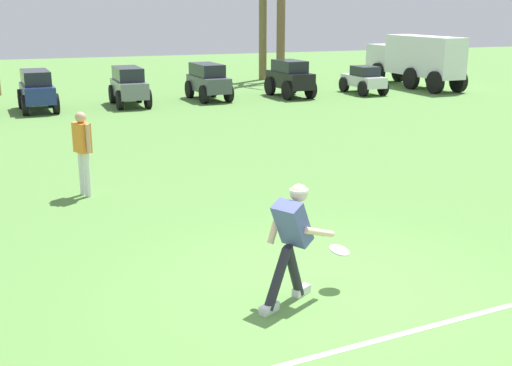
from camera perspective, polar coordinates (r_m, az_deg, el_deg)
ground_plane at (r=8.03m, az=6.17°, el=-9.50°), size 80.00×80.00×0.00m
field_line_paint at (r=7.03m, az=11.05°, el=-13.48°), size 21.66×1.89×0.01m
frisbee_thrower at (r=7.44m, az=3.20°, el=-4.86°), size 1.10×0.56×1.41m
frisbee_in_flight at (r=8.00m, az=7.41°, el=-5.96°), size 0.36×0.36×0.09m
teammate_near_sideline at (r=12.05m, az=-15.16°, el=3.22°), size 0.32×0.48×1.56m
parked_car_slot_c at (r=22.85m, az=-18.91°, el=7.89°), size 1.25×2.44×1.34m
parked_car_slot_d at (r=23.27m, az=-11.24°, el=8.54°), size 1.14×2.40×1.34m
parked_car_slot_e at (r=24.37m, az=-4.29°, el=9.08°), size 1.26×2.45×1.34m
parked_car_slot_f at (r=25.16m, az=3.03°, el=9.34°), size 1.28×2.40×1.40m
parked_car_slot_g at (r=26.47m, az=9.55°, el=9.06°), size 1.09×2.20×1.10m
box_truck at (r=29.13m, az=14.00°, el=10.70°), size 1.48×5.92×2.20m
palm_tree_left_of_centre at (r=31.20m, az=0.59°, el=14.89°), size 3.16×3.26×5.43m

